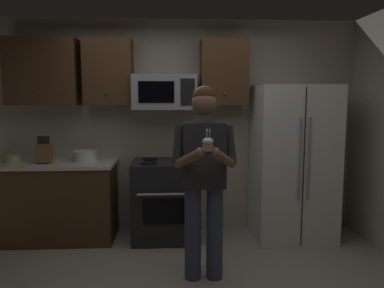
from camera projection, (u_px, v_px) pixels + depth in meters
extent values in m
cube|color=#B7AD99|center=(177.00, 126.00, 4.74)|extent=(4.40, 0.10, 2.60)
cube|color=black|center=(165.00, 200.00, 4.45)|extent=(0.76, 0.66, 0.92)
cube|color=black|center=(165.00, 212.00, 4.12)|extent=(0.48, 0.01, 0.28)
cylinder|color=#99999E|center=(165.00, 194.00, 4.07)|extent=(0.60, 0.03, 0.03)
cylinder|color=black|center=(149.00, 163.00, 4.24)|extent=(0.18, 0.18, 0.01)
cylinder|color=black|center=(181.00, 163.00, 4.26)|extent=(0.18, 0.18, 0.01)
cylinder|color=black|center=(150.00, 159.00, 4.52)|extent=(0.18, 0.18, 0.01)
cylinder|color=black|center=(180.00, 159.00, 4.54)|extent=(0.18, 0.18, 0.01)
cube|color=#9EA0A5|center=(165.00, 92.00, 4.41)|extent=(0.74, 0.40, 0.40)
cube|color=black|center=(156.00, 92.00, 4.20)|extent=(0.40, 0.01, 0.24)
cube|color=black|center=(188.00, 92.00, 4.22)|extent=(0.16, 0.01, 0.30)
cube|color=white|center=(293.00, 163.00, 4.43)|extent=(0.90, 0.72, 1.80)
cylinder|color=gray|center=(300.00, 159.00, 4.05)|extent=(0.02, 0.02, 0.90)
cylinder|color=gray|center=(309.00, 159.00, 4.05)|extent=(0.02, 0.02, 0.90)
cube|color=black|center=(304.00, 168.00, 4.07)|extent=(0.01, 0.01, 1.74)
cube|color=#4C301C|center=(43.00, 72.00, 4.36)|extent=(0.80, 0.34, 0.76)
sphere|color=brown|center=(39.00, 94.00, 4.21)|extent=(0.03, 0.03, 0.03)
cube|color=#4C301C|center=(109.00, 72.00, 4.40)|extent=(0.55, 0.34, 0.76)
sphere|color=brown|center=(107.00, 94.00, 4.25)|extent=(0.03, 0.03, 0.03)
cube|color=#4C301C|center=(224.00, 73.00, 4.47)|extent=(0.55, 0.34, 0.76)
sphere|color=brown|center=(226.00, 94.00, 4.32)|extent=(0.03, 0.03, 0.03)
cube|color=#4C301C|center=(54.00, 203.00, 4.40)|extent=(1.40, 0.62, 0.88)
cube|color=beige|center=(52.00, 164.00, 4.34)|extent=(1.44, 0.66, 0.04)
cube|color=brown|center=(45.00, 153.00, 4.27)|extent=(0.16, 0.15, 0.24)
cylinder|color=black|center=(38.00, 140.00, 4.23)|extent=(0.02, 0.04, 0.09)
cylinder|color=black|center=(40.00, 140.00, 4.23)|extent=(0.02, 0.04, 0.09)
cylinder|color=black|center=(42.00, 140.00, 4.23)|extent=(0.02, 0.04, 0.09)
cylinder|color=black|center=(44.00, 140.00, 4.23)|extent=(0.02, 0.04, 0.09)
cylinder|color=black|center=(46.00, 140.00, 4.24)|extent=(0.02, 0.04, 0.09)
cylinder|color=black|center=(48.00, 140.00, 4.24)|extent=(0.02, 0.04, 0.09)
cylinder|color=white|center=(85.00, 156.00, 4.40)|extent=(0.26, 0.26, 0.12)
torus|color=white|center=(85.00, 151.00, 4.39)|extent=(0.27, 0.27, 0.02)
cylinder|color=beige|center=(13.00, 159.00, 4.33)|extent=(0.17, 0.17, 0.08)
torus|color=beige|center=(12.00, 156.00, 4.32)|extent=(0.17, 0.17, 0.01)
cylinder|color=#383F59|center=(193.00, 233.00, 3.44)|extent=(0.15, 0.15, 0.86)
cylinder|color=#383F59|center=(215.00, 233.00, 3.45)|extent=(0.15, 0.15, 0.86)
cube|color=#262628|center=(204.00, 155.00, 3.35)|extent=(0.38, 0.22, 0.58)
sphere|color=brown|center=(204.00, 103.00, 3.30)|extent=(0.22, 0.22, 0.22)
sphere|color=#382314|center=(204.00, 97.00, 3.30)|extent=(0.20, 0.20, 0.20)
cylinder|color=#262628|center=(179.00, 145.00, 3.30)|extent=(0.15, 0.18, 0.35)
cylinder|color=brown|center=(188.00, 159.00, 3.16)|extent=(0.26, 0.33, 0.21)
sphere|color=brown|center=(200.00, 153.00, 3.03)|extent=(0.09, 0.09, 0.09)
cylinder|color=#262628|center=(230.00, 145.00, 3.32)|extent=(0.15, 0.18, 0.35)
cylinder|color=brown|center=(224.00, 159.00, 3.17)|extent=(0.26, 0.33, 0.21)
sphere|color=brown|center=(215.00, 153.00, 3.03)|extent=(0.09, 0.09, 0.09)
cylinder|color=#A87F56|center=(208.00, 147.00, 3.00)|extent=(0.08, 0.08, 0.06)
ellipsoid|color=silver|center=(208.00, 141.00, 3.00)|extent=(0.09, 0.09, 0.06)
cylinder|color=#4CBF66|center=(210.00, 135.00, 2.99)|extent=(0.01, 0.01, 0.06)
ellipsoid|color=#FFD159|center=(210.00, 130.00, 2.99)|extent=(0.01, 0.01, 0.02)
cylinder|color=#F2D84C|center=(207.00, 135.00, 3.00)|extent=(0.01, 0.01, 0.06)
ellipsoid|color=#FFD159|center=(207.00, 130.00, 3.00)|extent=(0.01, 0.01, 0.02)
cylinder|color=#4C7FE5|center=(207.00, 135.00, 2.98)|extent=(0.01, 0.01, 0.06)
ellipsoid|color=#FFD159|center=(207.00, 131.00, 2.97)|extent=(0.01, 0.01, 0.02)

